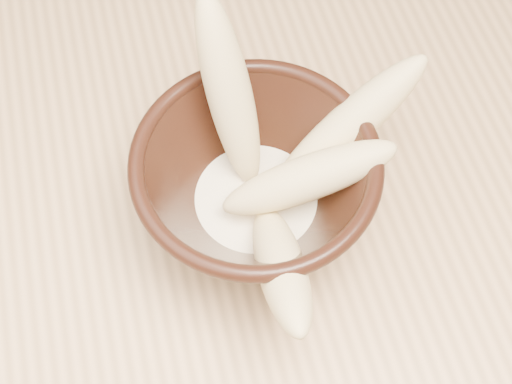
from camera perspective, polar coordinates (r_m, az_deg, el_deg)
table at (r=0.61m, az=2.51°, el=-12.66°), size 1.20×0.80×0.75m
bowl at (r=0.51m, az=0.00°, el=0.44°), size 0.18×0.18×0.10m
milk_puddle at (r=0.54m, az=0.00°, el=-0.78°), size 0.10×0.10×0.01m
banana_upright at (r=0.50m, az=-2.16°, el=7.91°), size 0.05×0.11×0.15m
banana_right at (r=0.52m, az=7.24°, el=5.10°), size 0.14×0.07×0.11m
banana_across at (r=0.50m, az=4.14°, el=1.11°), size 0.13×0.04×0.08m
banana_front at (r=0.47m, az=2.00°, el=-5.96°), size 0.04×0.14×0.09m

